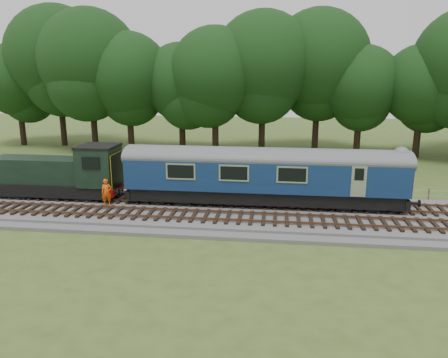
# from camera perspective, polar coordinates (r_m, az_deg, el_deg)

# --- Properties ---
(ground) EXTENTS (120.00, 120.00, 0.00)m
(ground) POSITION_cam_1_polar(r_m,az_deg,el_deg) (27.94, 3.82, -4.81)
(ground) COLOR #3E5620
(ground) RESTS_ON ground
(ballast) EXTENTS (70.00, 7.00, 0.35)m
(ballast) POSITION_cam_1_polar(r_m,az_deg,el_deg) (27.88, 3.83, -4.47)
(ballast) COLOR #4C4C4F
(ballast) RESTS_ON ground
(track_north) EXTENTS (67.20, 2.40, 0.21)m
(track_north) POSITION_cam_1_polar(r_m,az_deg,el_deg) (29.14, 4.01, -3.15)
(track_north) COLOR black
(track_north) RESTS_ON ballast
(track_south) EXTENTS (67.20, 2.40, 0.21)m
(track_south) POSITION_cam_1_polar(r_m,az_deg,el_deg) (26.29, 3.62, -5.07)
(track_south) COLOR black
(track_south) RESTS_ON ballast
(fence) EXTENTS (64.00, 0.12, 1.00)m
(fence) POSITION_cam_1_polar(r_m,az_deg,el_deg) (32.22, 4.32, -2.23)
(fence) COLOR #6B6054
(fence) RESTS_ON ground
(tree_line) EXTENTS (70.00, 8.00, 18.00)m
(tree_line) POSITION_cam_1_polar(r_m,az_deg,el_deg) (49.25, 5.42, 3.46)
(tree_line) COLOR black
(tree_line) RESTS_ON ground
(dmu_railcar) EXTENTS (18.05, 2.86, 3.88)m
(dmu_railcar) POSITION_cam_1_polar(r_m,az_deg,el_deg) (28.54, 5.22, 1.02)
(dmu_railcar) COLOR black
(dmu_railcar) RESTS_ON ground
(shunter_loco) EXTENTS (8.92, 2.60, 3.38)m
(shunter_loco) POSITION_cam_1_polar(r_m,az_deg,el_deg) (32.30, -20.33, 0.58)
(shunter_loco) COLOR black
(shunter_loco) RESTS_ON ground
(worker) EXTENTS (0.78, 0.68, 1.81)m
(worker) POSITION_cam_1_polar(r_m,az_deg,el_deg) (29.46, -15.09, -1.72)
(worker) COLOR #FF530D
(worker) RESTS_ON ballast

